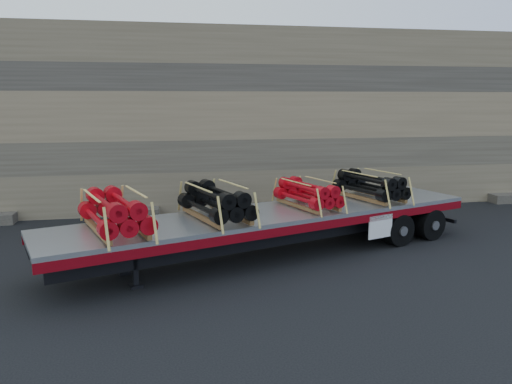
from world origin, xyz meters
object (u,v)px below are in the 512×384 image
Objects in this scene: bundle_rear at (370,186)px; bundle_midfront at (216,203)px; bundle_front at (115,213)px; bundle_midrear at (308,194)px; trailer at (273,233)px.

bundle_midfront is at bearing -180.00° from bundle_rear.
bundle_front is at bearing -180.00° from bundle_midfront.
bundle_front is 2.60m from bundle_midfront.
bundle_front is 1.19× the size of bundle_midrear.
bundle_rear is (2.23, 0.76, 0.04)m from bundle_midrear.
bundle_midfront is 1.15× the size of bundle_midrear.
bundle_midrear is (1.11, 0.38, 1.00)m from trailer.
trailer is 4.46m from bundle_front.
trailer is at bearing 180.00° from bundle_rear.
trailer is 5.49× the size of bundle_rear.
bundle_midrear is at bearing -0.00° from trailer.
trailer is 6.01× the size of bundle_midrear.
trailer is 2.03m from bundle_midfront.
trailer is at bearing 0.00° from bundle_midfront.
bundle_front reaches higher than trailer.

